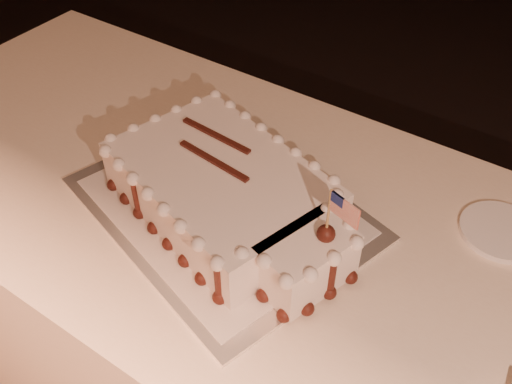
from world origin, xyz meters
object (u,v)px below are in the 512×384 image
Objects in this scene: banquet_table at (345,371)px; cake_board at (222,208)px; side_plate at (501,231)px; sheet_cake at (230,195)px.

cake_board reaches higher than banquet_table.
side_plate is (0.17, 0.21, 0.38)m from banquet_table.
banquet_table is 0.47m from side_plate.
banquet_table is 0.51m from sheet_cake.
sheet_cake is at bearing 0.25° from cake_board.
cake_board is 0.53m from side_plate.
side_plate is at bearing 43.65° from cake_board.
side_plate reaches higher than banquet_table.
side_plate is (0.47, 0.24, 0.00)m from cake_board.
cake_board is at bearing -172.92° from banquet_table.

